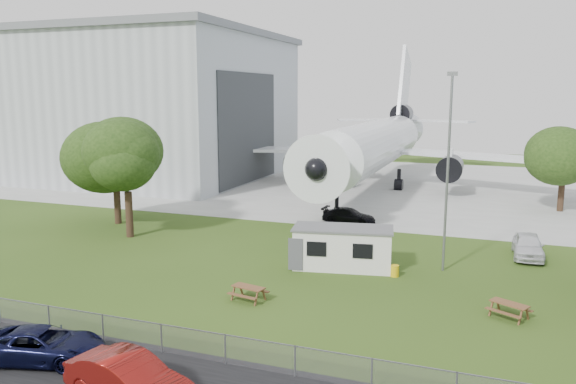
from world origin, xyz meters
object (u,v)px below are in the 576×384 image
(airliner, at_px, (377,142))
(site_cabin, at_px, (343,248))
(picnic_west, at_px, (249,300))
(hangar, at_px, (117,104))
(picnic_east, at_px, (508,318))
(car_centre_sedan, at_px, (129,380))

(airliner, relative_size, site_cabin, 6.88)
(site_cabin, bearing_deg, picnic_west, -114.36)
(hangar, bearing_deg, airliner, -0.22)
(airliner, xyz_separation_m, picnic_east, (13.91, -36.22, -5.27))
(airliner, height_order, site_cabin, airliner)
(hangar, relative_size, site_cabin, 6.20)
(hangar, xyz_separation_m, site_cabin, (40.17, -31.39, -8.09))
(picnic_west, relative_size, picnic_east, 1.00)
(airliner, bearing_deg, site_cabin, -82.35)
(airliner, distance_m, picnic_west, 38.83)
(picnic_west, xyz_separation_m, picnic_east, (12.98, 2.24, 0.00))
(picnic_east, bearing_deg, hangar, 171.90)
(hangar, height_order, picnic_west, hangar)
(site_cabin, xyz_separation_m, picnic_west, (-3.27, -7.21, -1.31))
(hangar, distance_m, site_cabin, 51.62)
(site_cabin, relative_size, car_centre_sedan, 1.37)
(hangar, distance_m, airliner, 36.21)
(car_centre_sedan, bearing_deg, airliner, 13.21)
(airliner, height_order, picnic_east, airliner)
(airliner, xyz_separation_m, site_cabin, (4.20, -31.25, -3.96))
(site_cabin, height_order, picnic_east, site_cabin)
(hangar, relative_size, car_centre_sedan, 8.46)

